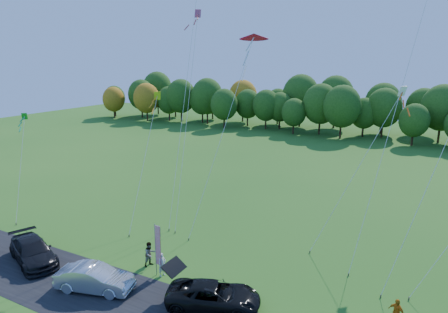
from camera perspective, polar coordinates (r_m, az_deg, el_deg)
The scene contains 17 objects.
ground at distance 27.81m, azimuth -6.14°, elevation -16.85°, with size 160.00×160.00×0.00m, color #235B18.
asphalt_strip at distance 25.16m, azimuth -11.64°, elevation -20.73°, with size 90.00×6.00×0.01m, color black.
tree_line at distance 77.13m, azimuth 17.57°, elevation 2.65°, with size 116.00×12.00×10.00m, color #1E4711, non-canonical shape.
black_suv at distance 24.54m, azimuth -1.52°, elevation -19.27°, with size 2.53×5.48×1.52m, color black.
silver_sedan at distance 27.27m, azimuth -18.01°, elevation -16.23°, with size 1.70×4.88×1.61m, color silver.
dark_truck_a at distance 32.21m, azimuth -25.64°, elevation -12.10°, with size 2.27×5.59×1.62m, color black.
person_tailgate_a at distance 27.82m, azimuth -8.84°, elevation -15.00°, with size 0.60×0.39×1.64m, color silver.
person_tailgate_b at distance 29.14m, azimuth -10.55°, elevation -13.53°, with size 0.85×0.66×1.75m, color gray.
person_east at distance 24.98m, azimuth 23.38°, elevation -19.76°, with size 0.94×0.39×1.61m, color #C56F12.
feather_flag at distance 27.21m, azimuth -9.50°, elevation -12.34°, with size 0.49×0.11×3.69m.
kite_delta_blue at distance 36.58m, azimuth -4.93°, elevation 14.39°, with size 3.59×11.70×29.50m.
kite_parafoil_orange at distance 30.59m, azimuth 23.96°, elevation 8.58°, with size 5.04×11.29×24.22m.
kite_delta_red at distance 34.04m, azimuth 0.30°, elevation 4.94°, with size 2.72×10.67×17.56m.
kite_diamond_yellow at distance 34.87m, azimuth -11.35°, elevation -0.61°, with size 2.01×6.85×11.63m.
kite_diamond_green at distance 40.67m, azimuth -27.08°, elevation -1.38°, with size 3.56×4.70×9.48m.
kite_diamond_white at distance 31.91m, azimuth 18.49°, elevation -1.78°, with size 5.36×7.55×12.49m.
kite_diamond_pink at distance 34.16m, azimuth -5.34°, elevation 5.37°, with size 1.80×6.63×18.61m.
Camera 1 is at (13.78, -19.56, 14.19)m, focal length 32.00 mm.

